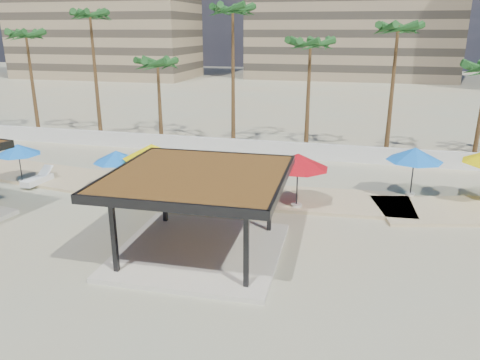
% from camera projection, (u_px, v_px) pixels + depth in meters
% --- Properties ---
extents(ground, '(200.00, 200.00, 0.00)m').
position_uv_depth(ground, '(185.00, 248.00, 20.27)').
color(ground, tan).
rests_on(ground, ground).
extents(promenade, '(44.45, 7.97, 0.24)m').
position_uv_depth(promenade, '(266.00, 194.00, 26.83)').
color(promenade, '#C6B284').
rests_on(promenade, ground).
extents(boundary_wall, '(56.00, 0.30, 1.20)m').
position_uv_depth(boundary_wall, '(262.00, 148.00, 34.82)').
color(boundary_wall, silver).
rests_on(boundary_wall, ground).
extents(building_mid, '(38.00, 16.00, 30.40)m').
position_uv_depth(building_mid, '(353.00, 0.00, 86.78)').
color(building_mid, '#847259').
rests_on(building_mid, ground).
extents(pavilion_central, '(7.25, 7.25, 3.57)m').
position_uv_depth(pavilion_central, '(199.00, 206.00, 19.23)').
color(pavilion_central, beige).
rests_on(pavilion_central, ground).
extents(umbrella_a, '(3.22, 3.22, 2.34)m').
position_uv_depth(umbrella_a, '(18.00, 150.00, 27.99)').
color(umbrella_a, beige).
rests_on(umbrella_a, promenade).
extents(umbrella_b, '(4.29, 4.29, 2.87)m').
position_uv_depth(umbrella_b, '(152.00, 151.00, 25.77)').
color(umbrella_b, beige).
rests_on(umbrella_b, promenade).
extents(umbrella_c, '(4.27, 4.27, 2.87)m').
position_uv_depth(umbrella_c, '(298.00, 161.00, 23.84)').
color(umbrella_c, beige).
rests_on(umbrella_c, promenade).
extents(umbrella_d, '(3.18, 3.18, 2.73)m').
position_uv_depth(umbrella_d, '(415.00, 154.00, 25.59)').
color(umbrella_d, beige).
rests_on(umbrella_d, promenade).
extents(umbrella_f, '(2.96, 2.96, 2.36)m').
position_uv_depth(umbrella_f, '(116.00, 156.00, 26.43)').
color(umbrella_f, beige).
rests_on(umbrella_f, promenade).
extents(lounger_a, '(0.90, 2.26, 0.84)m').
position_uv_depth(lounger_a, '(38.00, 179.00, 28.34)').
color(lounger_a, white).
rests_on(lounger_a, promenade).
extents(lounger_b, '(1.25, 2.13, 0.77)m').
position_uv_depth(lounger_b, '(232.00, 188.00, 26.94)').
color(lounger_b, white).
rests_on(lounger_b, promenade).
extents(palm_a, '(3.00, 3.00, 9.46)m').
position_uv_depth(palm_a, '(26.00, 39.00, 39.58)').
color(palm_a, brown).
rests_on(palm_a, ground).
extents(palm_b, '(3.00, 3.00, 11.02)m').
position_uv_depth(palm_b, '(90.00, 20.00, 38.07)').
color(palm_b, brown).
rests_on(palm_b, ground).
extents(palm_c, '(3.00, 3.00, 7.32)m').
position_uv_depth(palm_c, '(158.00, 66.00, 37.16)').
color(palm_c, brown).
rests_on(palm_c, ground).
extents(palm_d, '(3.00, 3.00, 11.30)m').
position_uv_depth(palm_d, '(233.00, 16.00, 35.32)').
color(palm_d, brown).
rests_on(palm_d, ground).
extents(palm_e, '(3.00, 3.00, 8.90)m').
position_uv_depth(palm_e, '(310.00, 48.00, 34.12)').
color(palm_e, brown).
rests_on(palm_e, ground).
extents(palm_f, '(3.00, 3.00, 9.96)m').
position_uv_depth(palm_f, '(398.00, 34.00, 32.56)').
color(palm_f, brown).
rests_on(palm_f, ground).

